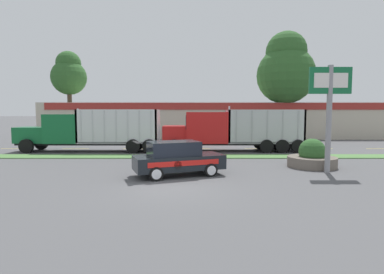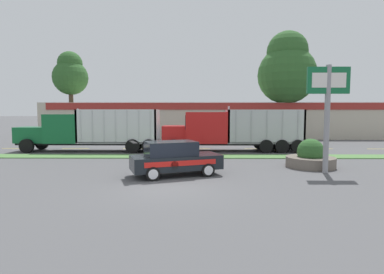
{
  "view_description": "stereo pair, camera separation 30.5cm",
  "coord_description": "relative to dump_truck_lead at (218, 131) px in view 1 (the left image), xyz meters",
  "views": [
    {
      "loc": [
        0.85,
        -12.49,
        3.15
      ],
      "look_at": [
        0.93,
        8.14,
        1.5
      ],
      "focal_mm": 28.0,
      "sensor_mm": 36.0,
      "label": 1
    },
    {
      "loc": [
        1.15,
        -12.49,
        3.15
      ],
      "look_at": [
        0.93,
        8.14,
        1.5
      ],
      "focal_mm": 28.0,
      "sensor_mm": 36.0,
      "label": 2
    }
  ],
  "objects": [
    {
      "name": "store_building_backdrop",
      "position": [
        0.78,
        16.55,
        0.52
      ],
      "size": [
        43.01,
        12.1,
        4.4
      ],
      "color": "#BCB29E",
      "rests_on": "ground_plane"
    },
    {
      "name": "centre_line_3",
      "position": [
        -12.64,
        1.59,
        -1.67
      ],
      "size": [
        2.4,
        0.14,
        0.01
      ],
      "primitive_type": "cube",
      "color": "yellow",
      "rests_on": "ground_plane"
    },
    {
      "name": "centre_line_4",
      "position": [
        -7.24,
        1.59,
        -1.67
      ],
      "size": [
        2.4,
        0.14,
        0.01
      ],
      "primitive_type": "cube",
      "color": "yellow",
      "rests_on": "ground_plane"
    },
    {
      "name": "centre_line_8",
      "position": [
        14.36,
        1.59,
        -1.67
      ],
      "size": [
        2.4,
        0.14,
        0.01
      ],
      "primitive_type": "cube",
      "color": "yellow",
      "rests_on": "ground_plane"
    },
    {
      "name": "grass_verge",
      "position": [
        -3.15,
        -3.34,
        -1.65
      ],
      "size": [
        120.0,
        1.86,
        0.06
      ],
      "primitive_type": "cube",
      "color": "#517F42",
      "rests_on": "ground_plane"
    },
    {
      "name": "dump_truck_mid",
      "position": [
        -11.66,
        -0.27,
        -0.07
      ],
      "size": [
        11.58,
        2.65,
        3.5
      ],
      "color": "black",
      "rests_on": "ground_plane"
    },
    {
      "name": "centre_line_6",
      "position": [
        3.56,
        1.59,
        -1.67
      ],
      "size": [
        2.4,
        0.14,
        0.01
      ],
      "primitive_type": "cube",
      "color": "yellow",
      "rests_on": "ground_plane"
    },
    {
      "name": "tree_behind_centre",
      "position": [
        8.89,
        11.39,
        6.68
      ],
      "size": [
        6.84,
        6.84,
        12.8
      ],
      "color": "brown",
      "rests_on": "ground_plane"
    },
    {
      "name": "dump_truck_lead",
      "position": [
        0.0,
        0.0,
        0.0
      ],
      "size": [
        11.42,
        2.74,
        3.7
      ],
      "color": "black",
      "rests_on": "ground_plane"
    },
    {
      "name": "centre_line_7",
      "position": [
        8.96,
        1.59,
        -1.67
      ],
      "size": [
        2.4,
        0.14,
        0.01
      ],
      "primitive_type": "cube",
      "color": "yellow",
      "rests_on": "ground_plane"
    },
    {
      "name": "stone_planter",
      "position": [
        4.73,
        -7.42,
        -1.12
      ],
      "size": [
        2.77,
        2.77,
        1.67
      ],
      "color": "#6B6056",
      "rests_on": "ground_plane"
    },
    {
      "name": "tree_behind_left",
      "position": [
        -18.28,
        14.52,
        6.46
      ],
      "size": [
        4.48,
        4.48,
        11.13
      ],
      "color": "brown",
      "rests_on": "ground_plane"
    },
    {
      "name": "centre_line_5",
      "position": [
        -1.84,
        1.59,
        -1.67
      ],
      "size": [
        2.4,
        0.14,
        0.01
      ],
      "primitive_type": "cube",
      "color": "yellow",
      "rests_on": "ground_plane"
    },
    {
      "name": "centre_line_2",
      "position": [
        -18.04,
        1.59,
        -1.67
      ],
      "size": [
        2.4,
        0.14,
        0.01
      ],
      "primitive_type": "cube",
      "color": "yellow",
      "rests_on": "ground_plane"
    },
    {
      "name": "store_sign_post",
      "position": [
        4.88,
        -9.07,
        2.22
      ],
      "size": [
        2.19,
        0.28,
        5.62
      ],
      "color": "gray",
      "rests_on": "ground_plane"
    },
    {
      "name": "rally_car",
      "position": [
        -3.04,
        -9.85,
        -0.79
      ],
      "size": [
        4.8,
        3.22,
        1.77
      ],
      "color": "black",
      "rests_on": "ground_plane"
    },
    {
      "name": "ground_plane",
      "position": [
        -3.15,
        -12.27,
        -1.68
      ],
      "size": [
        600.0,
        600.0,
        0.0
      ],
      "primitive_type": "plane",
      "color": "#515154"
    }
  ]
}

